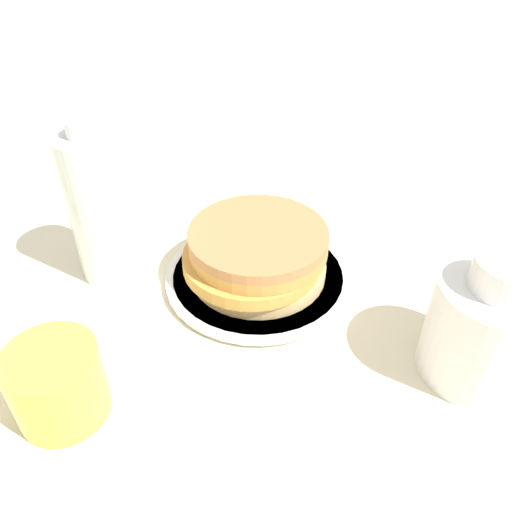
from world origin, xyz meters
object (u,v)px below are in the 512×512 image
at_px(water_bottle_near, 101,207).
at_px(cream_jug, 486,326).
at_px(plate, 256,278).
at_px(pancake_stack, 258,254).
at_px(juice_glass, 57,384).

bearing_deg(water_bottle_near, cream_jug, 121.84).
relative_size(cream_jug, water_bottle_near, 0.69).
xyz_separation_m(plate, pancake_stack, (-0.00, 0.00, 0.04)).
distance_m(plate, pancake_stack, 0.04).
xyz_separation_m(pancake_stack, cream_jug, (-0.09, 0.23, 0.02)).
xyz_separation_m(plate, cream_jug, (-0.09, 0.23, 0.05)).
height_order(pancake_stack, water_bottle_near, water_bottle_near).
bearing_deg(cream_jug, juice_glass, -29.35).
distance_m(plate, water_bottle_near, 0.20).
xyz_separation_m(cream_jug, water_bottle_near, (0.22, -0.36, 0.03)).
bearing_deg(cream_jug, water_bottle_near, -58.16).
distance_m(juice_glass, cream_jug, 0.39).
xyz_separation_m(juice_glass, cream_jug, (-0.34, 0.19, 0.02)).
height_order(juice_glass, cream_jug, cream_jug).
xyz_separation_m(plate, juice_glass, (0.25, 0.04, 0.03)).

